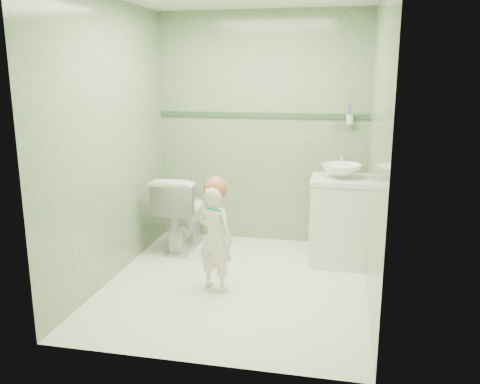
# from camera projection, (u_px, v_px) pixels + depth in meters

# --- Properties ---
(ground) EXTENTS (2.50, 2.50, 0.00)m
(ground) POSITION_uv_depth(u_px,v_px,m) (236.00, 284.00, 4.33)
(ground) COLOR white
(ground) RESTS_ON ground
(room_shell) EXTENTS (2.50, 2.54, 2.40)m
(room_shell) POSITION_uv_depth(u_px,v_px,m) (236.00, 146.00, 4.05)
(room_shell) COLOR #6A8D64
(room_shell) RESTS_ON ground
(trim_stripe) EXTENTS (2.20, 0.02, 0.05)m
(trim_stripe) POSITION_uv_depth(u_px,v_px,m) (261.00, 115.00, 5.20)
(trim_stripe) COLOR #335337
(trim_stripe) RESTS_ON room_shell
(vanity) EXTENTS (0.52, 0.50, 0.80)m
(vanity) POSITION_uv_depth(u_px,v_px,m) (339.00, 222.00, 4.74)
(vanity) COLOR white
(vanity) RESTS_ON ground
(counter) EXTENTS (0.54, 0.52, 0.04)m
(counter) POSITION_uv_depth(u_px,v_px,m) (341.00, 180.00, 4.64)
(counter) COLOR white
(counter) RESTS_ON vanity
(basin) EXTENTS (0.37, 0.37, 0.13)m
(basin) POSITION_uv_depth(u_px,v_px,m) (341.00, 171.00, 4.62)
(basin) COLOR white
(basin) RESTS_ON counter
(faucet) EXTENTS (0.03, 0.13, 0.18)m
(faucet) POSITION_uv_depth(u_px,v_px,m) (342.00, 159.00, 4.78)
(faucet) COLOR silver
(faucet) RESTS_ON counter
(cup_holder) EXTENTS (0.26, 0.07, 0.21)m
(cup_holder) POSITION_uv_depth(u_px,v_px,m) (349.00, 119.00, 4.97)
(cup_holder) COLOR silver
(cup_holder) RESTS_ON room_shell
(toilet) EXTENTS (0.44, 0.76, 0.78)m
(toilet) POSITION_uv_depth(u_px,v_px,m) (183.00, 211.00, 5.15)
(toilet) COLOR white
(toilet) RESTS_ON ground
(toddler) EXTENTS (0.38, 0.32, 0.90)m
(toddler) POSITION_uv_depth(u_px,v_px,m) (215.00, 238.00, 4.12)
(toddler) COLOR white
(toddler) RESTS_ON ground
(hair_cap) EXTENTS (0.20, 0.20, 0.20)m
(hair_cap) POSITION_uv_depth(u_px,v_px,m) (215.00, 189.00, 4.05)
(hair_cap) COLOR #B75B44
(hair_cap) RESTS_ON toddler
(teal_toothbrush) EXTENTS (0.11, 0.14, 0.08)m
(teal_toothbrush) POSITION_uv_depth(u_px,v_px,m) (213.00, 209.00, 3.91)
(teal_toothbrush) COLOR #027C77
(teal_toothbrush) RESTS_ON toddler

